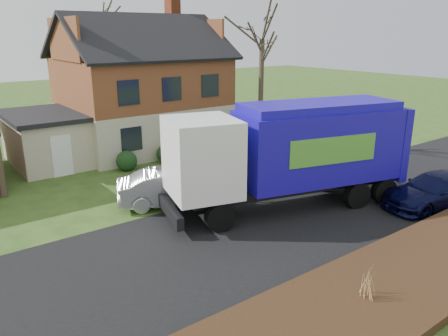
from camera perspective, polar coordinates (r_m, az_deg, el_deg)
ground at (r=16.70m, az=5.54°, el=-7.61°), size 120.00×120.00×0.00m
road at (r=16.70m, az=5.54°, el=-7.58°), size 80.00×7.00×0.02m
mulch_verge at (r=13.67m, az=21.04°, el=-14.13°), size 80.00×3.50×0.30m
main_house at (r=27.83m, az=-11.62°, el=10.82°), size 12.95×8.95×9.26m
garbage_truck at (r=17.91m, az=9.22°, el=2.49°), size 10.48×5.21×4.34m
silver_sedan at (r=18.54m, az=-6.58°, el=-2.48°), size 4.95×3.29×1.54m
navy_wagon at (r=20.28m, az=25.86°, el=-2.63°), size 5.12×2.87×1.40m
tree_front_east at (r=26.57m, az=5.07°, el=18.70°), size 3.40×3.40×9.46m
tree_back at (r=34.47m, az=-16.12°, el=19.12°), size 3.21×3.21×10.17m
grass_clump_mid at (r=12.46m, az=18.56°, el=-13.99°), size 0.31×0.25×0.86m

